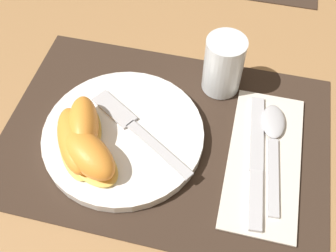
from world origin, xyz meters
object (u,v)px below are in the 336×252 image
object	(u,v)px
knife	(256,161)
citrus_wedge_0	(84,126)
plate	(124,135)
citrus_wedge_1	(74,141)
fork	(135,127)
spoon	(273,135)
citrus_wedge_2	(89,155)
juice_glass	(223,67)

from	to	relation	value
knife	citrus_wedge_0	size ratio (longest dim) A/B	2.05
plate	citrus_wedge_1	xyz separation A→B (m)	(-0.05, -0.04, 0.02)
plate	fork	world-z (taller)	fork
spoon	citrus_wedge_2	bearing A→B (deg)	-155.73
knife	spoon	distance (m)	0.05
knife	plate	bearing A→B (deg)	-179.28
spoon	citrus_wedge_1	world-z (taller)	citrus_wedge_1
citrus_wedge_0	citrus_wedge_2	xyz separation A→B (m)	(0.02, -0.04, -0.00)
juice_glass	citrus_wedge_2	bearing A→B (deg)	-127.99
spoon	citrus_wedge_1	distance (m)	0.28
juice_glass	citrus_wedge_0	bearing A→B (deg)	-139.16
knife	citrus_wedge_2	xyz separation A→B (m)	(-0.22, -0.06, 0.03)
citrus_wedge_0	citrus_wedge_1	distance (m)	0.03
knife	fork	size ratio (longest dim) A/B	1.23
citrus_wedge_2	fork	bearing A→B (deg)	58.08
juice_glass	citrus_wedge_2	distance (m)	0.24
spoon	fork	size ratio (longest dim) A/B	1.03
spoon	knife	bearing A→B (deg)	-111.72
knife	citrus_wedge_2	bearing A→B (deg)	-164.74
knife	citrus_wedge_0	distance (m)	0.24
fork	citrus_wedge_0	xyz separation A→B (m)	(-0.06, -0.03, 0.02)
juice_glass	spoon	world-z (taller)	juice_glass
plate	juice_glass	distance (m)	0.18
fork	spoon	bearing A→B (deg)	11.43
knife	citrus_wedge_1	distance (m)	0.25
plate	juice_glass	xyz separation A→B (m)	(0.12, 0.13, 0.03)
citrus_wedge_0	citrus_wedge_1	xyz separation A→B (m)	(-0.01, -0.02, -0.00)
citrus_wedge_1	knife	bearing A→B (deg)	9.68
plate	citrus_wedge_1	bearing A→B (deg)	-144.22
citrus_wedge_1	citrus_wedge_2	xyz separation A→B (m)	(0.03, -0.02, 0.00)
juice_glass	knife	bearing A→B (deg)	-61.40
plate	spoon	xyz separation A→B (m)	(0.21, 0.05, -0.00)
fork	citrus_wedge_1	world-z (taller)	citrus_wedge_1
juice_glass	citrus_wedge_1	bearing A→B (deg)	-135.55
fork	citrus_wedge_1	xyz separation A→B (m)	(-0.07, -0.05, 0.01)
spoon	citrus_wedge_0	xyz separation A→B (m)	(-0.26, -0.06, 0.03)
juice_glass	fork	world-z (taller)	juice_glass
juice_glass	citrus_wedge_2	xyz separation A→B (m)	(-0.15, -0.19, -0.01)
citrus_wedge_0	citrus_wedge_1	bearing A→B (deg)	-101.70
juice_glass	citrus_wedge_1	xyz separation A→B (m)	(-0.18, -0.17, -0.01)
plate	spoon	size ratio (longest dim) A/B	1.28
plate	citrus_wedge_1	world-z (taller)	citrus_wedge_1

